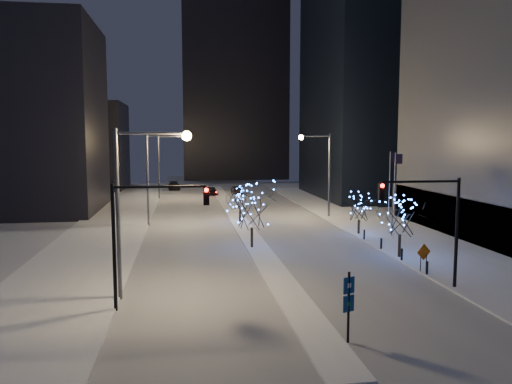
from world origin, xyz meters
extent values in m
plane|color=silver|center=(0.00, 0.00, 0.00)|extent=(160.00, 160.00, 0.00)
cube|color=#B4BAC4|center=(0.00, 35.00, 0.01)|extent=(20.00, 130.00, 0.02)
cube|color=white|center=(0.00, 30.00, 0.07)|extent=(2.00, 80.00, 0.15)
cube|color=white|center=(15.00, 20.00, 0.07)|extent=(10.00, 90.00, 0.15)
cube|color=white|center=(-14.00, 20.00, 0.07)|extent=(8.00, 90.00, 0.15)
cube|color=black|center=(-28.00, 40.00, 12.00)|extent=(22.00, 18.00, 24.00)
cube|color=black|center=(-26.00, 70.00, 8.00)|extent=(18.00, 16.00, 16.00)
cube|color=black|center=(6.00, 92.00, 21.00)|extent=(24.00, 14.00, 42.00)
cylinder|color=#595E66|center=(-10.00, 2.00, 5.00)|extent=(0.24, 0.24, 10.00)
cylinder|color=#595E66|center=(-8.00, 2.00, 9.70)|extent=(4.00, 0.16, 0.16)
sphere|color=#F5BC7A|center=(-6.00, 2.00, 9.55)|extent=(0.56, 0.56, 0.56)
cylinder|color=#595E66|center=(-10.00, 27.00, 5.00)|extent=(0.24, 0.24, 10.00)
cylinder|color=#595E66|center=(-8.00, 27.00, 9.70)|extent=(4.00, 0.16, 0.16)
sphere|color=#F5BC7A|center=(-6.00, 27.00, 9.55)|extent=(0.56, 0.56, 0.56)
cylinder|color=#595E66|center=(-10.00, 52.00, 5.00)|extent=(0.24, 0.24, 10.00)
cylinder|color=#595E66|center=(-8.00, 52.00, 9.70)|extent=(4.00, 0.16, 0.16)
sphere|color=#F5BC7A|center=(-6.00, 52.00, 9.55)|extent=(0.56, 0.56, 0.56)
cylinder|color=#595E66|center=(11.00, 30.00, 5.00)|extent=(0.24, 0.24, 10.00)
cylinder|color=#595E66|center=(9.25, 30.00, 9.70)|extent=(3.50, 0.16, 0.16)
sphere|color=#F5BC7A|center=(7.50, 30.00, 9.55)|extent=(0.56, 0.56, 0.56)
cylinder|color=black|center=(-10.00, 0.00, 3.50)|extent=(0.20, 0.20, 7.00)
cylinder|color=black|center=(-7.50, 0.00, 6.80)|extent=(5.00, 0.14, 0.14)
cube|color=black|center=(-5.00, 0.00, 6.25)|extent=(0.32, 0.28, 1.00)
sphere|color=#FF0C05|center=(-5.00, -0.18, 6.60)|extent=(0.22, 0.22, 0.22)
cylinder|color=black|center=(10.50, 1.00, 3.50)|extent=(0.20, 0.20, 7.00)
cylinder|color=black|center=(8.00, 1.00, 6.80)|extent=(5.00, 0.14, 0.14)
cube|color=black|center=(5.50, 1.00, 6.25)|extent=(0.32, 0.28, 1.00)
sphere|color=#FF0C05|center=(5.50, 0.82, 6.60)|extent=(0.22, 0.22, 0.22)
cylinder|color=silver|center=(13.00, 16.00, 4.15)|extent=(0.10, 0.10, 8.00)
cube|color=black|center=(13.35, 16.00, 7.55)|extent=(0.70, 0.03, 0.90)
cylinder|color=silver|center=(13.60, 18.50, 4.15)|extent=(0.10, 0.10, 8.00)
cube|color=black|center=(13.95, 18.50, 7.55)|extent=(0.70, 0.03, 0.90)
cylinder|color=black|center=(10.20, 4.00, 0.60)|extent=(0.16, 0.16, 0.90)
cylinder|color=black|center=(10.20, 8.00, 0.60)|extent=(0.16, 0.16, 0.90)
cylinder|color=black|center=(10.20, 12.00, 0.60)|extent=(0.16, 0.16, 0.90)
cylinder|color=black|center=(10.20, 16.00, 0.60)|extent=(0.16, 0.16, 0.90)
imported|color=black|center=(-1.50, 55.81, 0.69)|extent=(1.80, 4.10, 1.37)
imported|color=black|center=(2.75, 57.09, 0.67)|extent=(1.65, 4.12, 1.33)
imported|color=black|center=(-7.93, 65.48, 0.73)|extent=(2.39, 5.16, 1.46)
cylinder|color=black|center=(-0.50, 14.23, 1.00)|extent=(0.22, 0.22, 1.69)
cylinder|color=black|center=(-0.01, 27.47, 0.84)|extent=(0.22, 0.22, 1.38)
cylinder|color=black|center=(10.50, 9.11, 1.04)|extent=(0.22, 0.22, 1.77)
cylinder|color=black|center=(10.69, 18.82, 0.82)|extent=(0.22, 0.22, 1.34)
cylinder|color=black|center=(1.17, -6.00, 1.68)|extent=(0.11, 0.11, 3.35)
cube|color=navy|center=(1.17, -6.00, 2.73)|extent=(0.58, 0.29, 0.77)
cube|color=navy|center=(1.17, -6.00, 1.87)|extent=(0.58, 0.29, 0.77)
cylinder|color=black|center=(10.09, 4.73, 0.73)|extent=(0.06, 0.06, 1.16)
cylinder|color=black|center=(10.51, 4.73, 0.73)|extent=(0.06, 0.06, 1.16)
cube|color=orange|center=(10.30, 4.73, 1.52)|extent=(1.16, 0.37, 1.20)
camera|label=1|loc=(-6.25, -27.30, 9.38)|focal=35.00mm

